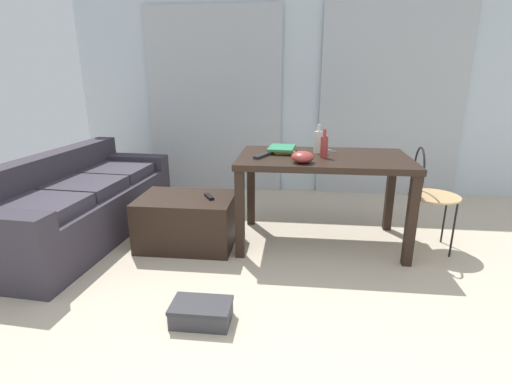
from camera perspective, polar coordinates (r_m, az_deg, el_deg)
ground_plane at (r=3.06m, az=5.95°, el=-10.78°), size 8.12×8.12×0.00m
wall_back at (r=4.80m, az=6.71°, el=14.60°), size 5.49×0.10×2.44m
curtains at (r=4.72m, az=6.66°, el=13.10°), size 3.75×0.03×2.20m
couch at (r=3.82m, az=-25.05°, el=-1.70°), size 0.97×2.12×0.74m
coffee_table at (r=3.36m, az=-10.24°, el=-4.28°), size 0.80×0.56×0.43m
craft_table at (r=3.26m, az=9.97°, el=3.56°), size 1.41×0.82×0.78m
wire_chair at (r=3.45m, az=24.10°, el=0.70°), size 0.41×0.42×0.87m
bottle_near at (r=3.16m, az=10.13°, el=6.73°), size 0.06×0.06×0.23m
bottle_far at (r=3.35m, az=9.25°, el=7.45°), size 0.07×0.07×0.25m
bowl at (r=2.96m, az=6.97°, el=5.22°), size 0.17×0.17×0.09m
book_stack at (r=3.35m, az=3.96°, el=6.41°), size 0.24×0.32×0.05m
tv_remote_on_table at (r=3.14m, az=0.78°, el=5.40°), size 0.12×0.19×0.02m
scissors at (r=3.47m, az=11.36°, el=6.04°), size 0.08×0.10×0.00m
tv_remote_primary at (r=3.23m, az=-7.01°, el=-0.68°), size 0.11×0.15×0.02m
shoebox at (r=2.42m, az=-8.15°, el=-17.38°), size 0.36×0.23×0.13m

